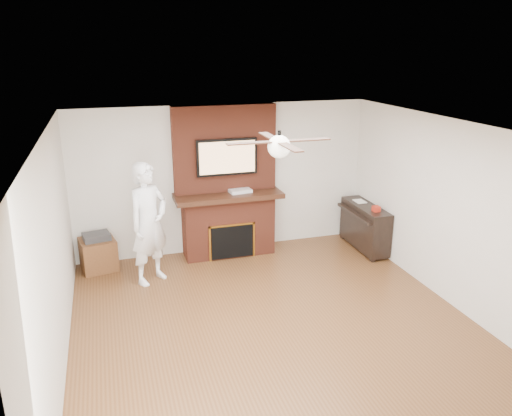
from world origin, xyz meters
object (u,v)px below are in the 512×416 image
object	(u,v)px
person	(149,223)
piano	(364,226)
fireplace	(227,197)
side_table	(98,253)

from	to	relation	value
person	piano	distance (m)	3.70
fireplace	side_table	bearing A→B (deg)	-178.19
fireplace	person	xyz separation A→B (m)	(-1.36, -0.73, -0.08)
piano	person	bearing A→B (deg)	-176.42
person	piano	world-z (taller)	person
fireplace	side_table	xyz separation A→B (m)	(-2.13, -0.07, -0.72)
side_table	piano	bearing A→B (deg)	-17.26
piano	fireplace	bearing A→B (deg)	167.37
fireplace	person	distance (m)	1.55
fireplace	person	world-z (taller)	fireplace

